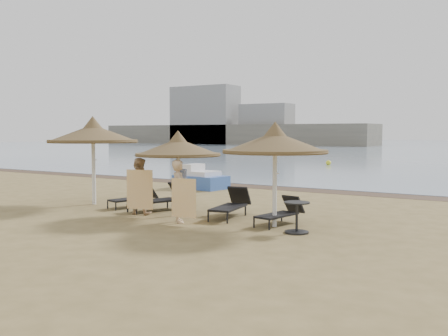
# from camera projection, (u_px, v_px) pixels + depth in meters

# --- Properties ---
(ground) EXTENTS (160.00, 160.00, 0.00)m
(ground) POSITION_uv_depth(u_px,v_px,m) (168.00, 221.00, 14.37)
(ground) COLOR olive
(ground) RESTS_ON ground
(wet_sand_strip) EXTENTS (200.00, 1.60, 0.01)m
(wet_sand_strip) POSITION_uv_depth(u_px,v_px,m) (299.00, 189.00, 22.34)
(wet_sand_strip) COLOR #4B3626
(wet_sand_strip) RESTS_ON ground
(far_shore) EXTENTS (150.00, 54.80, 12.00)m
(far_shore) POSITION_uv_depth(u_px,v_px,m) (321.00, 130.00, 93.31)
(far_shore) COLOR slate
(far_shore) RESTS_ON ground
(palapa_left) EXTENTS (3.16, 3.16, 3.14)m
(palapa_left) POSITION_uv_depth(u_px,v_px,m) (93.00, 134.00, 17.59)
(palapa_left) COLOR white
(palapa_left) RESTS_ON ground
(palapa_center) EXTENTS (2.65, 2.65, 2.63)m
(palapa_center) POSITION_uv_depth(u_px,v_px,m) (178.00, 148.00, 15.24)
(palapa_center) COLOR white
(palapa_center) RESTS_ON ground
(palapa_right) EXTENTS (2.88, 2.88, 2.86)m
(palapa_right) POSITION_uv_depth(u_px,v_px,m) (275.00, 143.00, 13.43)
(palapa_right) COLOR white
(palapa_right) RESTS_ON ground
(lounger_far_left) EXTENTS (0.99, 1.81, 0.77)m
(lounger_far_left) POSITION_uv_depth(u_px,v_px,m) (135.00, 197.00, 17.12)
(lounger_far_left) COLOR black
(lounger_far_left) RESTS_ON ground
(lounger_near_left) EXTENTS (1.30, 2.08, 0.89)m
(lounger_near_left) POSITION_uv_depth(u_px,v_px,m) (161.00, 198.00, 16.38)
(lounger_near_left) COLOR black
(lounger_near_left) RESTS_ON ground
(lounger_near_right) EXTENTS (0.95, 2.04, 0.88)m
(lounger_near_right) POSITION_uv_depth(u_px,v_px,m) (232.00, 204.00, 15.10)
(lounger_near_right) COLOR black
(lounger_near_right) RESTS_ON ground
(lounger_far_right) EXTENTS (0.86, 1.78, 0.76)m
(lounger_far_right) POSITION_uv_depth(u_px,v_px,m) (282.00, 212.00, 13.92)
(lounger_far_right) COLOR black
(lounger_far_right) RESTS_ON ground
(side_table) EXTENTS (0.66, 0.66, 0.80)m
(side_table) POSITION_uv_depth(u_px,v_px,m) (297.00, 218.00, 12.70)
(side_table) COLOR black
(side_table) RESTS_ON ground
(person_left) EXTENTS (1.07, 0.84, 2.05)m
(person_left) POSITION_uv_depth(u_px,v_px,m) (139.00, 182.00, 15.58)
(person_left) COLOR tan
(person_left) RESTS_ON ground
(person_right) EXTENTS (1.12, 1.11, 2.08)m
(person_right) POSITION_uv_depth(u_px,v_px,m) (179.00, 186.00, 14.14)
(person_right) COLOR tan
(person_right) RESTS_ON ground
(towel_left) EXTENTS (0.83, 0.26, 1.21)m
(towel_left) POSITION_uv_depth(u_px,v_px,m) (140.00, 189.00, 15.11)
(towel_left) COLOR orange
(towel_left) RESTS_ON ground
(towel_right) EXTENTS (0.77, 0.10, 1.09)m
(towel_right) POSITION_uv_depth(u_px,v_px,m) (184.00, 198.00, 13.77)
(towel_right) COLOR orange
(towel_right) RESTS_ON ground
(bag_patterned) EXTENTS (0.31, 0.15, 0.38)m
(bag_patterned) POSITION_uv_depth(u_px,v_px,m) (182.00, 175.00, 15.46)
(bag_patterned) COLOR white
(bag_patterned) RESTS_ON ground
(bag_dark) EXTENTS (0.22, 0.10, 0.30)m
(bag_dark) POSITION_uv_depth(u_px,v_px,m) (175.00, 184.00, 15.19)
(bag_dark) COLOR black
(bag_dark) RESTS_ON ground
(pedal_boat) EXTENTS (2.52, 1.69, 1.10)m
(pedal_boat) POSITION_uv_depth(u_px,v_px,m) (200.00, 179.00, 22.74)
(pedal_boat) COLOR #385FB6
(pedal_boat) RESTS_ON ground
(buoy_left) EXTENTS (0.40, 0.40, 0.40)m
(buoy_left) POSITION_uv_depth(u_px,v_px,m) (328.00, 163.00, 38.36)
(buoy_left) COLOR yellow
(buoy_left) RESTS_ON ground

